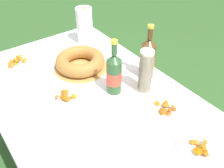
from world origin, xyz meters
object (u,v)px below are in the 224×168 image
object	(u,v)px
cup_stack	(145,72)
snack_plate_left	(18,62)
cider_bottle_green	(114,74)
cider_bottle_amber	(148,59)
snack_plate_near	(203,148)
snack_plate_right	(165,108)
paper_towel_roll	(85,26)
snack_plate_far	(65,98)
bundt_cake	(80,61)

from	to	relation	value
cup_stack	snack_plate_left	distance (m)	0.82
cider_bottle_green	cider_bottle_amber	world-z (taller)	cider_bottle_amber
cider_bottle_green	cider_bottle_amber	bearing A→B (deg)	89.17
snack_plate_near	snack_plate_right	world-z (taller)	snack_plate_near
paper_towel_roll	cup_stack	bearing A→B (deg)	-2.60
cider_bottle_green	snack_plate_right	size ratio (longest dim) A/B	1.49
snack_plate_near	snack_plate_far	size ratio (longest dim) A/B	1.09
bundt_cake	snack_plate_near	size ratio (longest dim) A/B	1.45
snack_plate_right	paper_towel_roll	xyz separation A→B (m)	(-0.83, 0.04, 0.12)
cider_bottle_green	cider_bottle_amber	xyz separation A→B (m)	(0.00, 0.23, 0.01)
bundt_cake	snack_plate_far	xyz separation A→B (m)	(0.21, -0.22, -0.03)
cup_stack	snack_plate_right	distance (m)	0.21
snack_plate_near	snack_plate_right	xyz separation A→B (m)	(-0.27, 0.05, 0.00)
cup_stack	snack_plate_far	distance (m)	0.44
paper_towel_roll	snack_plate_right	bearing A→B (deg)	-3.07
snack_plate_right	paper_towel_roll	distance (m)	0.84
bundt_cake	snack_plate_left	distance (m)	0.41
cider_bottle_amber	snack_plate_near	bearing A→B (deg)	-16.91
cup_stack	cider_bottle_amber	xyz separation A→B (m)	(-0.09, 0.10, -0.00)
snack_plate_left	paper_towel_roll	xyz separation A→B (m)	(0.02, 0.49, 0.11)
snack_plate_left	snack_plate_near	bearing A→B (deg)	19.76
cup_stack	snack_plate_right	world-z (taller)	cup_stack
snack_plate_right	snack_plate_far	size ratio (longest dim) A/B	1.00
cider_bottle_amber	snack_plate_right	distance (m)	0.31
snack_plate_left	snack_plate_right	size ratio (longest dim) A/B	1.08
snack_plate_left	snack_plate_far	size ratio (longest dim) A/B	1.08
bundt_cake	cider_bottle_green	xyz separation A→B (m)	(0.30, 0.03, 0.07)
cup_stack	paper_towel_roll	size ratio (longest dim) A/B	0.99
snack_plate_right	bundt_cake	bearing A→B (deg)	-165.61
snack_plate_far	paper_towel_roll	size ratio (longest dim) A/B	0.82
bundt_cake	cup_stack	size ratio (longest dim) A/B	1.31
cup_stack	snack_plate_right	size ratio (longest dim) A/B	1.22
cider_bottle_amber	snack_plate_right	xyz separation A→B (m)	(0.27, -0.11, -0.11)
snack_plate_right	cup_stack	bearing A→B (deg)	175.22
snack_plate_left	snack_plate_right	xyz separation A→B (m)	(0.85, 0.45, -0.00)
bundt_cake	cider_bottle_green	size ratio (longest dim) A/B	1.06
snack_plate_right	cider_bottle_green	bearing A→B (deg)	-156.61
snack_plate_right	snack_plate_near	bearing A→B (deg)	-10.24
bundt_cake	paper_towel_roll	bearing A→B (deg)	142.73
cider_bottle_amber	snack_plate_near	world-z (taller)	cider_bottle_amber
bundt_cake	snack_plate_right	distance (m)	0.60
snack_plate_left	snack_plate_far	world-z (taller)	snack_plate_left
cider_bottle_amber	snack_plate_right	size ratio (longest dim) A/B	1.56
cup_stack	paper_towel_roll	xyz separation A→B (m)	(-0.65, 0.03, 0.00)
bundt_cake	cup_stack	bearing A→B (deg)	22.22
snack_plate_left	snack_plate_far	xyz separation A→B (m)	(0.48, 0.08, 0.00)
cider_bottle_green	snack_plate_left	world-z (taller)	cider_bottle_green
cider_bottle_green	snack_plate_right	distance (m)	0.32
bundt_cake	snack_plate_far	world-z (taller)	bundt_cake
cider_bottle_green	paper_towel_roll	distance (m)	0.58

